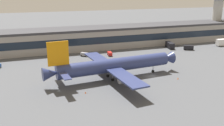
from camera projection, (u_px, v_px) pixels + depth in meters
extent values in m
plane|color=#4C4F54|center=(152.00, 76.00, 98.21)|extent=(600.00, 600.00, 0.00)
cube|color=#9E9993|center=(108.00, 38.00, 146.41)|extent=(187.38, 17.97, 10.70)
cube|color=#38383D|center=(108.00, 28.00, 144.70)|extent=(191.12, 18.33, 1.20)
cube|color=#192333|center=(113.00, 40.00, 138.08)|extent=(183.63, 0.16, 3.85)
cylinder|color=navy|center=(115.00, 65.00, 94.23)|extent=(45.05, 9.11, 5.18)
cone|color=navy|center=(168.00, 58.00, 103.62)|extent=(5.08, 5.31, 4.92)
cone|color=navy|center=(51.00, 74.00, 84.75)|extent=(6.09, 5.15, 4.66)
cube|color=orange|center=(58.00, 54.00, 83.91)|extent=(7.27, 1.14, 8.29)
cube|color=navy|center=(57.00, 66.00, 90.81)|extent=(3.21, 9.50, 0.30)
cube|color=navy|center=(65.00, 75.00, 80.84)|extent=(3.21, 9.50, 0.30)
cube|color=navy|center=(98.00, 59.00, 104.66)|extent=(7.75, 20.59, 0.50)
cube|color=navy|center=(126.00, 77.00, 82.53)|extent=(7.75, 20.59, 0.50)
cylinder|color=#99999E|center=(103.00, 64.00, 102.94)|extent=(4.51, 3.22, 2.85)
cylinder|color=#99999E|center=(125.00, 79.00, 86.09)|extent=(4.51, 3.22, 2.85)
cylinder|color=black|center=(153.00, 71.00, 102.29)|extent=(1.14, 0.59, 1.10)
cylinder|color=slate|center=(153.00, 67.00, 101.81)|extent=(0.24, 0.24, 2.78)
cylinder|color=black|center=(108.00, 76.00, 96.78)|extent=(1.14, 0.59, 1.10)
cylinder|color=slate|center=(108.00, 72.00, 96.30)|extent=(0.24, 0.24, 2.78)
cylinder|color=black|center=(113.00, 80.00, 92.70)|extent=(1.14, 0.59, 1.10)
cylinder|color=slate|center=(113.00, 75.00, 92.23)|extent=(0.24, 0.24, 2.78)
cylinder|color=#B7B7B2|center=(217.00, 18.00, 172.60)|extent=(6.25, 6.25, 26.70)
cube|color=black|center=(58.00, 58.00, 118.49)|extent=(6.46, 5.16, 1.60)
cube|color=black|center=(61.00, 57.00, 119.73)|extent=(2.88, 2.76, 0.40)
cylinder|color=black|center=(61.00, 59.00, 120.94)|extent=(0.75, 0.63, 0.70)
cylinder|color=black|center=(63.00, 59.00, 119.88)|extent=(0.75, 0.63, 0.70)
cylinder|color=black|center=(53.00, 61.00, 117.56)|extent=(0.75, 0.63, 0.70)
cylinder|color=black|center=(56.00, 61.00, 116.50)|extent=(0.75, 0.63, 0.70)
cylinder|color=black|center=(0.00, 66.00, 109.08)|extent=(0.75, 0.64, 0.70)
cube|color=black|center=(170.00, 45.00, 143.60)|extent=(4.46, 8.80, 3.00)
cube|color=black|center=(169.00, 43.00, 145.62)|extent=(3.12, 3.41, 0.75)
cylinder|color=black|center=(166.00, 46.00, 146.67)|extent=(0.44, 0.75, 0.70)
cylinder|color=black|center=(170.00, 46.00, 146.98)|extent=(0.44, 0.75, 0.70)
cylinder|color=black|center=(169.00, 49.00, 141.09)|extent=(0.44, 0.75, 0.70)
cylinder|color=black|center=(174.00, 49.00, 141.39)|extent=(0.44, 0.75, 0.70)
cube|color=gray|center=(84.00, 54.00, 126.52)|extent=(3.99, 3.93, 1.50)
cube|color=black|center=(83.00, 53.00, 126.82)|extent=(2.18, 2.20, 0.38)
cylinder|color=black|center=(81.00, 56.00, 126.44)|extent=(0.71, 0.70, 0.70)
cylinder|color=black|center=(83.00, 55.00, 128.01)|extent=(0.71, 0.70, 0.70)
cylinder|color=black|center=(86.00, 56.00, 125.45)|extent=(0.71, 0.70, 0.70)
cylinder|color=black|center=(87.00, 55.00, 127.02)|extent=(0.71, 0.70, 0.70)
cube|color=white|center=(222.00, 42.00, 149.00)|extent=(7.23, 2.67, 3.80)
cube|color=black|center=(219.00, 41.00, 148.14)|extent=(2.54, 2.42, 0.95)
cylinder|color=black|center=(220.00, 46.00, 147.68)|extent=(0.70, 0.31, 0.70)
cylinder|color=black|center=(217.00, 45.00, 149.79)|extent=(0.70, 0.31, 0.70)
cylinder|color=black|center=(223.00, 45.00, 151.41)|extent=(0.70, 0.31, 0.70)
cube|color=black|center=(189.00, 47.00, 139.50)|extent=(5.62, 4.39, 2.20)
cube|color=black|center=(186.00, 47.00, 139.58)|extent=(2.56, 2.64, 0.55)
cylinder|color=black|center=(185.00, 50.00, 139.15)|extent=(0.76, 0.59, 0.70)
cylinder|color=black|center=(185.00, 49.00, 141.02)|extent=(0.76, 0.59, 0.70)
cylinder|color=black|center=(192.00, 50.00, 138.61)|extent=(0.76, 0.59, 0.70)
cylinder|color=black|center=(191.00, 49.00, 140.48)|extent=(0.76, 0.59, 0.70)
cube|color=red|center=(110.00, 53.00, 127.79)|extent=(2.47, 4.61, 1.50)
cube|color=black|center=(110.00, 54.00, 126.57)|extent=(1.94, 1.76, 0.38)
cylinder|color=black|center=(112.00, 56.00, 126.72)|extent=(0.39, 0.73, 0.70)
cylinder|color=black|center=(109.00, 56.00, 126.39)|extent=(0.39, 0.73, 0.70)
cylinder|color=black|center=(111.00, 54.00, 129.61)|extent=(0.39, 0.73, 0.70)
cylinder|color=black|center=(108.00, 54.00, 129.29)|extent=(0.39, 0.73, 0.70)
cone|color=#F2590C|center=(86.00, 92.00, 81.96)|extent=(0.49, 0.49, 0.61)
cone|color=#F2590C|center=(178.00, 78.00, 94.66)|extent=(0.56, 0.56, 0.70)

